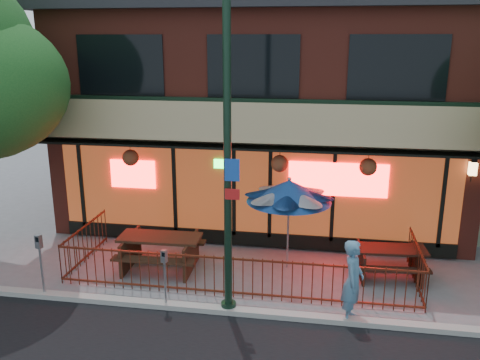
# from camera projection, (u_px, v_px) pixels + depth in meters

# --- Properties ---
(ground) EXTENTS (80.00, 80.00, 0.00)m
(ground) POSITION_uv_depth(u_px,v_px,m) (232.00, 301.00, 11.40)
(ground) COLOR gray
(ground) RESTS_ON ground
(curb) EXTENTS (80.00, 0.25, 0.12)m
(curb) POSITION_uv_depth(u_px,v_px,m) (228.00, 310.00, 10.91)
(curb) COLOR #999993
(curb) RESTS_ON ground
(restaurant_building) EXTENTS (12.96, 9.49, 8.05)m
(restaurant_building) POSITION_uv_depth(u_px,v_px,m) (269.00, 87.00, 17.04)
(restaurant_building) COLOR maroon
(restaurant_building) RESTS_ON ground
(patio_fence) EXTENTS (8.44, 2.62, 1.00)m
(patio_fence) POSITION_uv_depth(u_px,v_px,m) (236.00, 266.00, 11.71)
(patio_fence) COLOR #511F11
(patio_fence) RESTS_ON ground
(street_light) EXTENTS (0.43, 0.32, 7.00)m
(street_light) POSITION_uv_depth(u_px,v_px,m) (228.00, 170.00, 10.17)
(street_light) COLOR black
(street_light) RESTS_ON ground
(picnic_table_left) EXTENTS (2.09, 1.62, 0.88)m
(picnic_table_left) POSITION_uv_depth(u_px,v_px,m) (160.00, 247.00, 12.90)
(picnic_table_left) COLOR #3B2315
(picnic_table_left) RESTS_ON ground
(picnic_table_right) EXTENTS (1.85, 1.47, 0.75)m
(picnic_table_right) POSITION_uv_depth(u_px,v_px,m) (389.00, 258.00, 12.49)
(picnic_table_right) COLOR black
(picnic_table_right) RESTS_ON ground
(patio_umbrella) EXTENTS (2.11, 2.11, 2.42)m
(patio_umbrella) POSITION_uv_depth(u_px,v_px,m) (289.00, 191.00, 12.55)
(patio_umbrella) COLOR gray
(patio_umbrella) RESTS_ON ground
(pedestrian) EXTENTS (0.54, 0.72, 1.79)m
(pedestrian) POSITION_uv_depth(u_px,v_px,m) (353.00, 281.00, 10.42)
(pedestrian) COLOR teal
(pedestrian) RESTS_ON ground
(parking_meter_near) EXTENTS (0.14, 0.13, 1.35)m
(parking_meter_near) POSITION_uv_depth(u_px,v_px,m) (165.00, 269.00, 10.92)
(parking_meter_near) COLOR gray
(parking_meter_near) RESTS_ON ground
(parking_meter_far) EXTENTS (0.15, 0.14, 1.51)m
(parking_meter_far) POSITION_uv_depth(u_px,v_px,m) (40.00, 255.00, 11.34)
(parking_meter_far) COLOR #9FA2A8
(parking_meter_far) RESTS_ON ground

